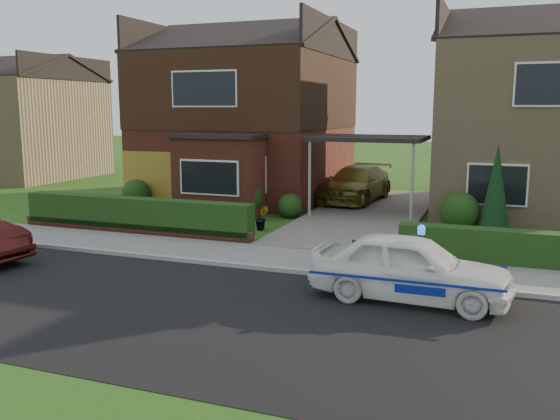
% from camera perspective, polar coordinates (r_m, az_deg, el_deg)
% --- Properties ---
extents(ground, '(120.00, 120.00, 0.00)m').
position_cam_1_polar(ground, '(10.85, -4.29, -10.26)').
color(ground, '#214412').
rests_on(ground, ground).
extents(road, '(60.00, 6.00, 0.02)m').
position_cam_1_polar(road, '(10.85, -4.29, -10.26)').
color(road, black).
rests_on(road, ground).
extents(kerb, '(60.00, 0.16, 0.12)m').
position_cam_1_polar(kerb, '(13.52, 1.18, -5.90)').
color(kerb, '#9E9993').
rests_on(kerb, ground).
extents(sidewalk, '(60.00, 2.00, 0.10)m').
position_cam_1_polar(sidewalk, '(14.49, 2.57, -4.89)').
color(sidewalk, slate).
rests_on(sidewalk, ground).
extents(driveway, '(3.80, 12.00, 0.12)m').
position_cam_1_polar(driveway, '(21.01, 8.42, -0.35)').
color(driveway, '#666059').
rests_on(driveway, ground).
extents(house_left, '(7.50, 9.53, 7.25)m').
position_cam_1_polar(house_left, '(25.25, -3.03, 9.97)').
color(house_left, brown).
rests_on(house_left, ground).
extents(house_right, '(7.50, 8.06, 7.25)m').
position_cam_1_polar(house_right, '(23.27, 24.56, 8.77)').
color(house_right, tan).
rests_on(house_right, ground).
extents(carport_link, '(3.80, 3.00, 2.77)m').
position_cam_1_polar(carport_link, '(20.67, 8.57, 6.73)').
color(carport_link, black).
rests_on(carport_link, ground).
extents(garage_door, '(2.20, 0.10, 2.10)m').
position_cam_1_polar(garage_door, '(23.10, -12.54, 2.91)').
color(garage_door, olive).
rests_on(garage_door, ground).
extents(dwarf_wall, '(7.70, 0.25, 0.36)m').
position_cam_1_polar(dwarf_wall, '(18.06, -13.98, -1.81)').
color(dwarf_wall, brown).
rests_on(dwarf_wall, ground).
extents(hedge_left, '(7.50, 0.55, 0.90)m').
position_cam_1_polar(hedge_left, '(18.22, -13.69, -2.27)').
color(hedge_left, black).
rests_on(hedge_left, ground).
extents(shrub_left_far, '(1.08, 1.08, 1.08)m').
position_cam_1_polar(shrub_left_far, '(22.92, -13.65, 1.53)').
color(shrub_left_far, black).
rests_on(shrub_left_far, ground).
extents(shrub_left_mid, '(1.32, 1.32, 1.32)m').
position_cam_1_polar(shrub_left_mid, '(20.54, -3.54, 1.20)').
color(shrub_left_mid, black).
rests_on(shrub_left_mid, ground).
extents(shrub_left_near, '(0.84, 0.84, 0.84)m').
position_cam_1_polar(shrub_left_near, '(20.26, 0.95, 0.41)').
color(shrub_left_near, black).
rests_on(shrub_left_near, ground).
extents(shrub_right_near, '(1.20, 1.20, 1.20)m').
position_cam_1_polar(shrub_right_near, '(18.92, 16.92, -0.13)').
color(shrub_right_near, black).
rests_on(shrub_right_near, ground).
extents(conifer_a, '(0.90, 0.90, 2.60)m').
position_cam_1_polar(conifer_a, '(18.59, 20.06, 1.71)').
color(conifer_a, black).
rests_on(conifer_a, ground).
extents(neighbour_left, '(6.50, 7.00, 5.20)m').
position_cam_1_polar(neighbour_left, '(35.07, -23.52, 7.14)').
color(neighbour_left, tan).
rests_on(neighbour_left, ground).
extents(police_car, '(3.54, 3.92, 1.47)m').
position_cam_1_polar(police_car, '(11.80, 12.41, -5.47)').
color(police_car, white).
rests_on(police_car, ground).
extents(driveway_car, '(2.29, 4.79, 1.35)m').
position_cam_1_polar(driveway_car, '(23.44, 7.33, 2.53)').
color(driveway_car, brown).
rests_on(driveway_car, driveway).
extents(potted_plant_a, '(0.46, 0.38, 0.75)m').
position_cam_1_polar(potted_plant_a, '(18.70, -12.11, -0.74)').
color(potted_plant_a, gray).
rests_on(potted_plant_a, ground).
extents(potted_plant_b, '(0.53, 0.50, 0.75)m').
position_cam_1_polar(potted_plant_b, '(18.21, -1.77, -0.80)').
color(potted_plant_b, gray).
rests_on(potted_plant_b, ground).
extents(potted_plant_c, '(0.46, 0.46, 0.70)m').
position_cam_1_polar(potted_plant_c, '(18.52, -5.45, -0.74)').
color(potted_plant_c, gray).
rests_on(potted_plant_c, ground).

